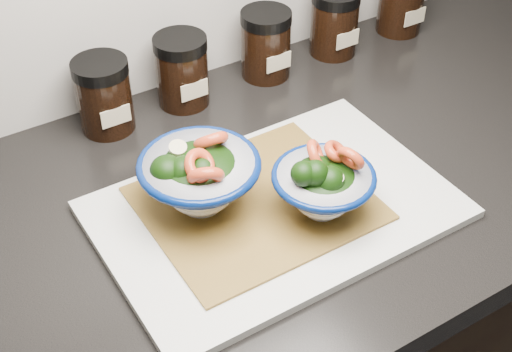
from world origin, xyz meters
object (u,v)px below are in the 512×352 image
cutting_board (275,209)px  spice_jar_d (334,22)px  spice_jar_b (182,71)px  spice_jar_c (266,44)px  bowl_left (199,177)px  spice_jar_e (401,1)px  bowl_right (323,185)px  spice_jar_a (104,95)px

cutting_board → spice_jar_d: spice_jar_d is taller
spice_jar_b → spice_jar_c: same height
spice_jar_b → spice_jar_c: size_ratio=1.00×
spice_jar_c → bowl_left: bearing=-136.4°
cutting_board → spice_jar_e: size_ratio=3.98×
cutting_board → spice_jar_d: bearing=43.3°
bowl_right → spice_jar_e: size_ratio=1.16×
spice_jar_a → spice_jar_d: size_ratio=1.00×
bowl_left → spice_jar_b: bowl_left is taller
bowl_right → spice_jar_d: 0.42m
bowl_left → spice_jar_d: bearing=31.7°
spice_jar_c → spice_jar_d: 0.14m
cutting_board → spice_jar_b: size_ratio=3.98×
cutting_board → spice_jar_e: 0.54m
spice_jar_a → spice_jar_d: (0.42, 0.00, 0.00)m
spice_jar_b → bowl_right: bearing=-85.6°
spice_jar_a → bowl_left: bearing=-83.7°
cutting_board → spice_jar_b: (0.02, 0.29, 0.05)m
spice_jar_b → spice_jar_e: size_ratio=1.00×
spice_jar_c → spice_jar_e: same height
cutting_board → spice_jar_e: spice_jar_e is taller
spice_jar_b → spice_jar_e: 0.44m
cutting_board → spice_jar_b: bearing=86.4°
spice_jar_b → spice_jar_c: bearing=0.0°
cutting_board → spice_jar_a: bearing=110.6°
cutting_board → bowl_left: bowl_left is taller
bowl_left → spice_jar_e: size_ratio=1.38×
bowl_left → bowl_right: bearing=-35.2°
spice_jar_c → spice_jar_e: (0.29, 0.00, 0.00)m
spice_jar_e → cutting_board: bearing=-147.5°
bowl_right → spice_jar_c: bowl_right is taller
bowl_left → spice_jar_d: bowl_left is taller
bowl_left → spice_jar_c: bearing=43.6°
spice_jar_a → spice_jar_b: (0.13, 0.00, 0.00)m
bowl_left → spice_jar_c: 0.35m
spice_jar_d → spice_jar_e: (0.15, 0.00, 0.00)m
cutting_board → spice_jar_c: bearing=59.6°
cutting_board → bowl_left: size_ratio=2.89×
cutting_board → spice_jar_c: size_ratio=3.98×
bowl_right → spice_jar_c: (0.13, 0.33, -0.00)m
bowl_right → spice_jar_d: bowl_right is taller
cutting_board → spice_jar_d: size_ratio=3.98×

